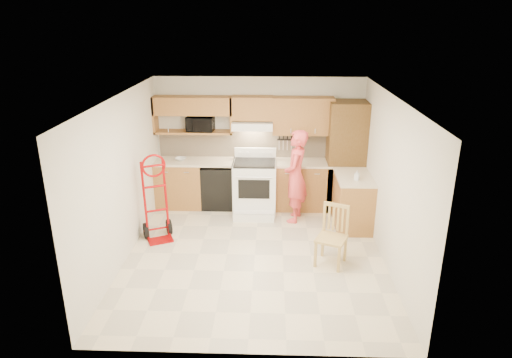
# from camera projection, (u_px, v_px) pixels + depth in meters

# --- Properties ---
(floor) EXTENTS (4.00, 4.50, 0.02)m
(floor) POSITION_uv_depth(u_px,v_px,m) (255.00, 255.00, 7.25)
(floor) COLOR beige
(floor) RESTS_ON ground
(ceiling) EXTENTS (4.00, 4.50, 0.02)m
(ceiling) POSITION_uv_depth(u_px,v_px,m) (255.00, 97.00, 6.39)
(ceiling) COLOR white
(ceiling) RESTS_ON ground
(wall_back) EXTENTS (4.00, 0.02, 2.50)m
(wall_back) POSITION_uv_depth(u_px,v_px,m) (259.00, 141.00, 8.94)
(wall_back) COLOR silver
(wall_back) RESTS_ON ground
(wall_front) EXTENTS (4.00, 0.02, 2.50)m
(wall_front) POSITION_uv_depth(u_px,v_px,m) (246.00, 257.00, 4.70)
(wall_front) COLOR silver
(wall_front) RESTS_ON ground
(wall_left) EXTENTS (0.02, 4.50, 2.50)m
(wall_left) POSITION_uv_depth(u_px,v_px,m) (122.00, 179.00, 6.89)
(wall_left) COLOR silver
(wall_left) RESTS_ON ground
(wall_right) EXTENTS (0.02, 4.50, 2.50)m
(wall_right) POSITION_uv_depth(u_px,v_px,m) (390.00, 183.00, 6.75)
(wall_right) COLOR silver
(wall_right) RESTS_ON ground
(backsplash) EXTENTS (3.92, 0.03, 0.55)m
(backsplash) POSITION_uv_depth(u_px,v_px,m) (259.00, 144.00, 8.94)
(backsplash) COLOR #CDB393
(backsplash) RESTS_ON wall_back
(lower_cab_left) EXTENTS (0.90, 0.60, 0.90)m
(lower_cab_left) POSITION_uv_depth(u_px,v_px,m) (180.00, 184.00, 8.98)
(lower_cab_left) COLOR #A36B32
(lower_cab_left) RESTS_ON ground
(dishwasher) EXTENTS (0.60, 0.60, 0.85)m
(dishwasher) POSITION_uv_depth(u_px,v_px,m) (218.00, 186.00, 8.96)
(dishwasher) COLOR black
(dishwasher) RESTS_ON ground
(lower_cab_right) EXTENTS (1.14, 0.60, 0.90)m
(lower_cab_right) POSITION_uv_depth(u_px,v_px,m) (301.00, 185.00, 8.90)
(lower_cab_right) COLOR #A36B32
(lower_cab_right) RESTS_ON ground
(countertop_left) EXTENTS (1.50, 0.63, 0.04)m
(countertop_left) POSITION_uv_depth(u_px,v_px,m) (194.00, 161.00, 8.81)
(countertop_left) COLOR beige
(countertop_left) RESTS_ON lower_cab_left
(countertop_right) EXTENTS (1.14, 0.63, 0.04)m
(countertop_right) POSITION_uv_depth(u_px,v_px,m) (302.00, 163.00, 8.74)
(countertop_right) COLOR beige
(countertop_right) RESTS_ON lower_cab_right
(cab_return_right) EXTENTS (0.60, 1.00, 0.90)m
(cab_return_right) POSITION_uv_depth(u_px,v_px,m) (353.00, 202.00, 8.12)
(cab_return_right) COLOR #A36B32
(cab_return_right) RESTS_ON ground
(countertop_return) EXTENTS (0.63, 1.00, 0.04)m
(countertop_return) POSITION_uv_depth(u_px,v_px,m) (355.00, 177.00, 7.96)
(countertop_return) COLOR beige
(countertop_return) RESTS_ON cab_return_right
(pantry_tall) EXTENTS (0.70, 0.60, 2.10)m
(pantry_tall) POSITION_uv_depth(u_px,v_px,m) (345.00, 157.00, 8.67)
(pantry_tall) COLOR brown
(pantry_tall) RESTS_ON ground
(upper_cab_left) EXTENTS (1.50, 0.33, 0.34)m
(upper_cab_left) POSITION_uv_depth(u_px,v_px,m) (193.00, 105.00, 8.57)
(upper_cab_left) COLOR #A36B32
(upper_cab_left) RESTS_ON wall_back
(upper_shelf_mw) EXTENTS (1.50, 0.33, 0.04)m
(upper_shelf_mw) POSITION_uv_depth(u_px,v_px,m) (194.00, 132.00, 8.75)
(upper_shelf_mw) COLOR #A36B32
(upper_shelf_mw) RESTS_ON wall_back
(upper_cab_center) EXTENTS (0.76, 0.33, 0.44)m
(upper_cab_center) POSITION_uv_depth(u_px,v_px,m) (253.00, 108.00, 8.55)
(upper_cab_center) COLOR #A36B32
(upper_cab_center) RESTS_ON wall_back
(upper_cab_right) EXTENTS (1.14, 0.33, 0.70)m
(upper_cab_right) POSITION_uv_depth(u_px,v_px,m) (303.00, 116.00, 8.56)
(upper_cab_right) COLOR #A36B32
(upper_cab_right) RESTS_ON wall_back
(range_hood) EXTENTS (0.76, 0.46, 0.14)m
(range_hood) POSITION_uv_depth(u_px,v_px,m) (253.00, 125.00, 8.59)
(range_hood) COLOR white
(range_hood) RESTS_ON wall_back
(knife_strip) EXTENTS (0.40, 0.05, 0.29)m
(knife_strip) POSITION_uv_depth(u_px,v_px,m) (287.00, 143.00, 8.88)
(knife_strip) COLOR black
(knife_strip) RESTS_ON backsplash
(microwave) EXTENTS (0.53, 0.38, 0.28)m
(microwave) POSITION_uv_depth(u_px,v_px,m) (200.00, 124.00, 8.69)
(microwave) COLOR black
(microwave) RESTS_ON upper_shelf_mw
(range) EXTENTS (0.80, 1.05, 1.18)m
(range) POSITION_uv_depth(u_px,v_px,m) (255.00, 183.00, 8.61)
(range) COLOR white
(range) RESTS_ON ground
(person) EXTENTS (0.52, 0.69, 1.70)m
(person) POSITION_uv_depth(u_px,v_px,m) (296.00, 176.00, 8.20)
(person) COLOR #E6464A
(person) RESTS_ON ground
(hand_truck) EXTENTS (0.68, 0.66, 1.35)m
(hand_truck) POSITION_uv_depth(u_px,v_px,m) (156.00, 202.00, 7.55)
(hand_truck) COLOR #9A0607
(hand_truck) RESTS_ON ground
(dining_chair) EXTENTS (0.56, 0.58, 0.93)m
(dining_chair) POSITION_uv_depth(u_px,v_px,m) (331.00, 237.00, 6.83)
(dining_chair) COLOR tan
(dining_chair) RESTS_ON ground
(soap_bottle) EXTENTS (0.10, 0.10, 0.17)m
(soap_bottle) POSITION_uv_depth(u_px,v_px,m) (357.00, 175.00, 7.74)
(soap_bottle) COLOR white
(soap_bottle) RESTS_ON countertop_return
(bowl) EXTENTS (0.26, 0.26, 0.05)m
(bowl) POSITION_uv_depth(u_px,v_px,m) (181.00, 159.00, 8.80)
(bowl) COLOR white
(bowl) RESTS_ON countertop_left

